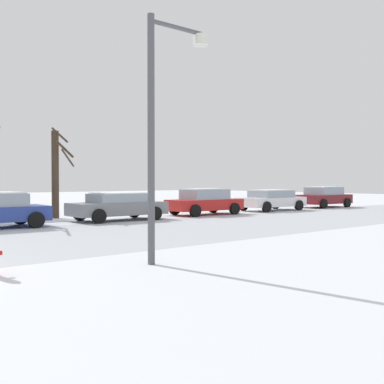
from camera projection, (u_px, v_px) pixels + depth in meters
The scene contains 6 objects.
street_lamp at pixel (162, 113), 10.45m from camera, with size 1.70×0.36×5.54m.
parked_car_gray at pixel (118, 206), 21.71m from camera, with size 4.52×2.24×1.31m.
parked_car_red at pixel (205, 201), 25.30m from camera, with size 4.27×2.10×1.44m.
parked_car_white at pixel (271, 200), 28.82m from camera, with size 4.54×2.24×1.30m.
parked_car_maroon at pixel (324, 197), 32.31m from camera, with size 4.16×2.22×1.46m.
tree_far_left at pixel (56, 173), 22.96m from camera, with size 1.38×1.17×4.44m.
Camera 1 is at (-0.57, -11.25, 1.87)m, focal length 43.45 mm.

